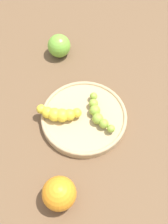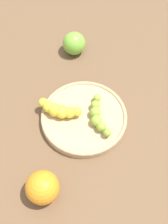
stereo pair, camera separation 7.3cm
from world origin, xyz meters
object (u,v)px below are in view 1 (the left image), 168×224
(banana_yellow, at_px, (58,114))
(orange_fruit, at_px, (59,193))
(banana_green, at_px, (98,113))
(apple_green, at_px, (59,46))
(fruit_bowl, at_px, (84,117))

(banana_yellow, height_order, orange_fruit, orange_fruit)
(banana_yellow, distance_m, orange_fruit, 0.20)
(banana_green, bearing_deg, orange_fruit, 44.01)
(apple_green, bearing_deg, banana_yellow, 27.96)
(orange_fruit, bearing_deg, apple_green, -151.63)
(banana_yellow, height_order, apple_green, apple_green)
(fruit_bowl, bearing_deg, orange_fruit, 11.26)
(fruit_bowl, xyz_separation_m, banana_green, (-0.01, 0.03, 0.02))
(banana_yellow, relative_size, apple_green, 1.63)
(orange_fruit, bearing_deg, banana_green, -177.76)
(fruit_bowl, relative_size, banana_yellow, 2.02)
(fruit_bowl, bearing_deg, banana_green, 113.65)
(banana_green, relative_size, orange_fruit, 1.28)
(apple_green, bearing_deg, banana_green, 50.92)
(banana_yellow, bearing_deg, orange_fruit, 9.81)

